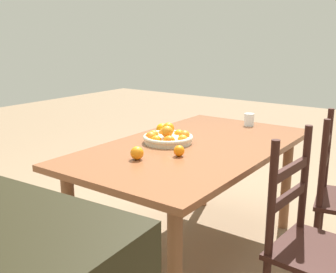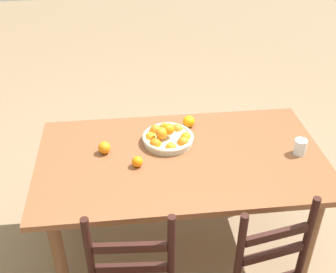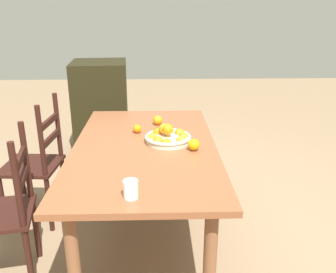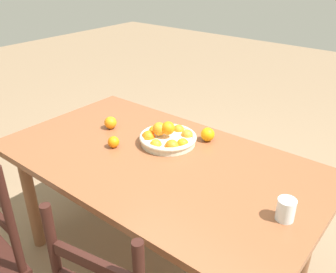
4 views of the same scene
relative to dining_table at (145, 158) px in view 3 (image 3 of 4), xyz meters
name	(u,v)px [view 3 (image 3 of 4)]	position (x,y,z in m)	size (l,w,h in m)	color
ground_plane	(147,240)	(0.00, 0.00, -0.65)	(12.00, 12.00, 0.00)	#836A4F
dining_table	(145,158)	(0.00, 0.00, 0.00)	(1.65, 0.94, 0.74)	brown
chair_near_window	(37,165)	(0.33, 0.84, -0.19)	(0.43, 0.43, 0.98)	black
chair_by_cabinet	(5,214)	(-0.35, 0.82, -0.20)	(0.47, 0.47, 0.96)	black
cabinet	(101,108)	(1.74, 0.55, -0.13)	(0.59, 0.58, 1.03)	black
fruit_bowl	(168,137)	(0.06, -0.16, 0.12)	(0.31, 0.31, 0.13)	beige
orange_loose_0	(194,145)	(-0.09, -0.31, 0.13)	(0.08, 0.08, 0.08)	orange
orange_loose_1	(158,120)	(0.44, -0.09, 0.13)	(0.07, 0.07, 0.07)	orange
orange_loose_2	(137,129)	(0.25, 0.06, 0.12)	(0.06, 0.06, 0.06)	orange
drinking_glass	(131,189)	(-0.69, 0.04, 0.14)	(0.07, 0.07, 0.09)	silver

